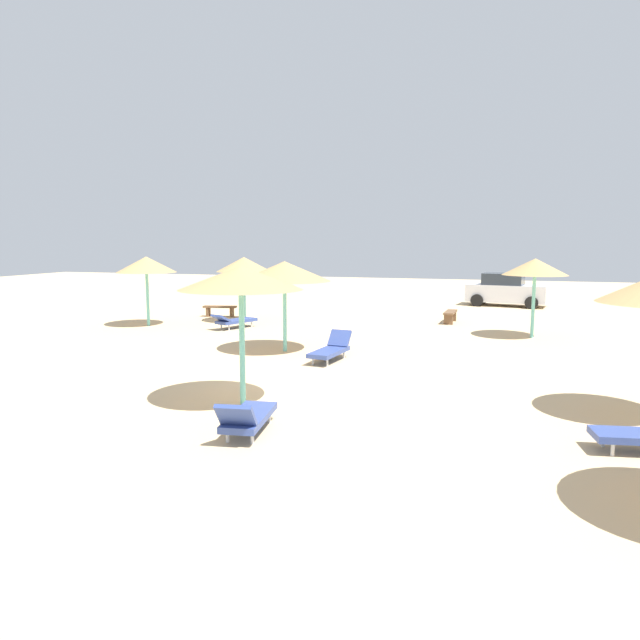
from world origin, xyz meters
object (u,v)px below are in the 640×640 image
Objects in this scene: lounger_2 at (247,417)px; bench_1 at (450,315)px; parasol_1 at (284,271)px; parasol_4 at (244,265)px; parasol_5 at (146,265)px; parasol_6 at (535,267)px; parasol_2 at (241,278)px; lounger_4 at (234,321)px; bench_0 at (220,309)px; lounger_1 at (331,350)px; parked_car at (506,290)px.

lounger_2 is 15.80m from bench_1.
parasol_1 is 7.03m from parasol_4.
parasol_5 is 0.99× the size of parasol_6.
bench_1 is (-3.09, 3.00, -2.16)m from parasol_6.
parasol_6 is 13.91m from lounger_2.
parasol_5 is (-7.23, 3.60, -0.03)m from parasol_1.
lounger_4 is (-4.79, 9.75, -2.36)m from parasol_2.
bench_1 is (11.65, 4.38, -2.12)m from parasol_5.
lounger_2 is 16.60m from bench_0.
parasol_1 is 2.96m from lounger_1.
bench_1 is at bearing 81.59° from lounger_2.
parasol_2 is 3.10m from lounger_2.
parasol_5 reaches higher than parasol_4.
bench_1 is 0.36× the size of parked_car.
parked_car is (-0.82, 10.30, -1.68)m from parasol_6.
parasol_6 reaches higher than bench_1.
parasol_4 is 1.36× the size of lounger_4.
parasol_2 is at bearing -63.84° from lounger_4.
parasol_4 is at bearing 34.03° from parasol_5.
lounger_1 is at bearing -106.87° from parked_car.
lounger_2 is 12.89m from lounger_4.
parasol_2 is 1.52× the size of lounger_2.
parked_car is at bearing 72.76° from bench_1.
bench_0 is at bearing -174.39° from bench_1.
bench_1 is (2.31, 15.63, 0.02)m from lounger_2.
bench_0 is at bearing 118.37° from parasol_2.
lounger_1 reaches higher than bench_1.
parasol_2 is at bearing -66.03° from parasol_4.
parasol_4 is at bearing 175.94° from parasol_6.
parasol_2 reaches higher than lounger_1.
parasol_2 is 5.43m from lounger_1.
parasol_4 is 2.86m from lounger_4.
parasol_5 is at bearing -139.97° from parked_car.
lounger_2 is at bearing -61.86° from bench_0.
parasol_2 is at bearing -78.32° from parasol_1.
parasol_1 is 9.37m from bench_1.
lounger_4 is 3.75m from bench_0.
parasol_2 is at bearing 116.48° from lounger_2.
lounger_4 is at bearing 116.21° from lounger_2.
lounger_1 reaches higher than lounger_4.
parasol_4 is 8.91m from bench_1.
parasol_6 is at bearing 5.53° from lounger_4.
lounger_1 is (8.99, -4.57, -2.14)m from parasol_5.
lounger_2 is (6.08, -13.45, -2.10)m from parasol_4.
parasol_6 is (7.51, 4.98, 0.01)m from parasol_1.
parasol_5 is 14.80m from parasol_6.
parasol_1 is 1.41× the size of lounger_4.
lounger_1 is 1.27× the size of bench_1.
parasol_5 is at bearing 131.80° from parasol_2.
parked_car reaches higher than lounger_4.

